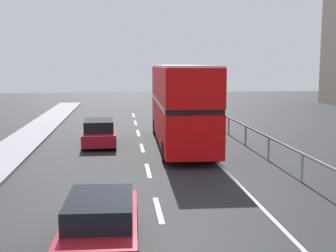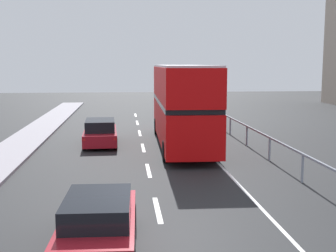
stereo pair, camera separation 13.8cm
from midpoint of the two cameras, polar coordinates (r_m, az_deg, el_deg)
ground_plane at (r=11.52m, az=-0.45°, el=-14.95°), size 74.29×120.00×0.10m
lane_paint_markings at (r=19.78m, az=2.76°, el=-5.00°), size 3.35×46.00×0.01m
bridge_side_railing at (r=20.97m, az=12.60°, el=-1.89°), size 0.10×42.00×1.12m
double_decker_bus_red at (r=24.02m, az=1.49°, el=2.94°), size 2.82×11.27×4.36m
hatchback_car_near at (r=10.98m, az=-8.96°, el=-12.26°), size 1.88×4.25×1.36m
sedan_car_ahead at (r=24.87m, az=-8.97°, el=-0.84°), size 1.93×4.57×1.40m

